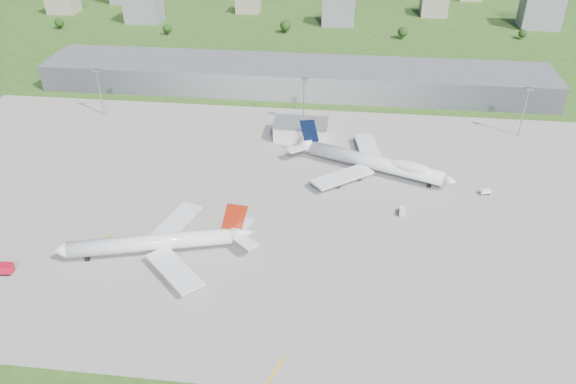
# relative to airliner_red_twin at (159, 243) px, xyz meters

# --- Properties ---
(ground) EXTENTS (1400.00, 1400.00, 0.00)m
(ground) POSITION_rel_airliner_red_twin_xyz_m (31.36, 150.39, -5.18)
(ground) COLOR #2A4816
(ground) RESTS_ON ground
(apron) EXTENTS (360.00, 190.00, 0.08)m
(apron) POSITION_rel_airliner_red_twin_xyz_m (41.36, 40.39, -5.14)
(apron) COLOR gray
(apron) RESTS_ON ground
(terminal) EXTENTS (300.00, 42.00, 15.00)m
(terminal) POSITION_rel_airliner_red_twin_xyz_m (31.36, 165.39, 2.32)
(terminal) COLOR gray
(terminal) RESTS_ON ground
(ops_building) EXTENTS (26.00, 16.00, 8.00)m
(ops_building) POSITION_rel_airliner_red_twin_xyz_m (41.36, 100.39, -1.18)
(ops_building) COLOR silver
(ops_building) RESTS_ON ground
(mast_west) EXTENTS (3.50, 2.00, 25.90)m
(mast_west) POSITION_rel_airliner_red_twin_xyz_m (-68.64, 115.39, 12.53)
(mast_west) COLOR gray
(mast_west) RESTS_ON ground
(mast_center) EXTENTS (3.50, 2.00, 25.90)m
(mast_center) POSITION_rel_airliner_red_twin_xyz_m (41.36, 115.39, 12.53)
(mast_center) COLOR gray
(mast_center) RESTS_ON ground
(mast_east) EXTENTS (3.50, 2.00, 25.90)m
(mast_east) POSITION_rel_airliner_red_twin_xyz_m (151.36, 115.39, 12.53)
(mast_east) COLOR gray
(mast_east) RESTS_ON ground
(airliner_red_twin) EXTENTS (69.76, 53.33, 19.46)m
(airliner_red_twin) POSITION_rel_airliner_red_twin_xyz_m (0.00, 0.00, 0.00)
(airliner_red_twin) COLOR silver
(airliner_red_twin) RESTS_ON ground
(airliner_blue_quad) EXTENTS (73.01, 55.66, 19.88)m
(airliner_blue_quad) POSITION_rel_airliner_red_twin_xyz_m (77.87, 68.08, 0.34)
(airliner_blue_quad) COLOR silver
(airliner_blue_quad) RESTS_ON ground
(fire_truck) EXTENTS (8.83, 3.96, 3.79)m
(fire_truck) POSITION_rel_airliner_red_twin_xyz_m (-51.53, -16.87, -3.30)
(fire_truck) COLOR #B30C21
(fire_truck) RESTS_ON ground
(tug_yellow) EXTENTS (4.19, 4.17, 1.85)m
(tug_yellow) POSITION_rel_airliner_red_twin_xyz_m (-21.19, 4.37, -4.22)
(tug_yellow) COLOR orange
(tug_yellow) RESTS_ON ground
(van_white_near) EXTENTS (2.68, 5.16, 2.54)m
(van_white_near) POSITION_rel_airliner_red_twin_xyz_m (88.69, 36.10, -3.90)
(van_white_near) COLOR silver
(van_white_near) RESTS_ON ground
(van_white_far) EXTENTS (4.66, 3.25, 2.24)m
(van_white_far) POSITION_rel_airliner_red_twin_xyz_m (124.56, 55.82, -4.04)
(van_white_far) COLOR white
(van_white_far) RESTS_ON ground
(bldg_far_w) EXTENTS (24.00, 20.00, 18.00)m
(bldg_far_w) POSITION_rel_airliner_red_twin_xyz_m (-188.64, 320.39, 3.82)
(bldg_far_w) COLOR gray
(bldg_far_w) RESTS_ON ground
(bldg_w) EXTENTS (28.00, 22.00, 24.00)m
(bldg_w) POSITION_rel_airliner_red_twin_xyz_m (-108.64, 300.39, 6.82)
(bldg_w) COLOR slate
(bldg_w) RESTS_ON ground
(bldg_cw) EXTENTS (20.00, 18.00, 14.00)m
(bldg_cw) POSITION_rel_airliner_red_twin_xyz_m (-28.64, 340.39, 1.82)
(bldg_cw) COLOR gray
(bldg_cw) RESTS_ON ground
(bldg_c) EXTENTS (26.00, 20.00, 22.00)m
(bldg_c) POSITION_rel_airliner_red_twin_xyz_m (51.36, 310.39, 5.82)
(bldg_c) COLOR slate
(bldg_c) RESTS_ON ground
(bldg_ce) EXTENTS (22.00, 24.00, 16.00)m
(bldg_ce) POSITION_rel_airliner_red_twin_xyz_m (131.36, 350.39, 2.82)
(bldg_ce) COLOR gray
(bldg_ce) RESTS_ON ground
(bldg_e) EXTENTS (30.00, 22.00, 28.00)m
(bldg_e) POSITION_rel_airliner_red_twin_xyz_m (211.36, 320.39, 8.82)
(bldg_e) COLOR slate
(bldg_e) RESTS_ON ground
(tree_far_w) EXTENTS (7.20, 7.20, 8.80)m
(tree_far_w) POSITION_rel_airliner_red_twin_xyz_m (-168.64, 270.39, 0.00)
(tree_far_w) COLOR #382314
(tree_far_w) RESTS_ON ground
(tree_w) EXTENTS (6.75, 6.75, 8.25)m
(tree_w) POSITION_rel_airliner_red_twin_xyz_m (-78.64, 265.39, -0.32)
(tree_w) COLOR #382314
(tree_w) RESTS_ON ground
(tree_c) EXTENTS (8.10, 8.10, 9.90)m
(tree_c) POSITION_rel_airliner_red_twin_xyz_m (11.36, 280.39, 0.66)
(tree_c) COLOR #382314
(tree_c) RESTS_ON ground
(tree_e) EXTENTS (7.65, 7.65, 9.35)m
(tree_e) POSITION_rel_airliner_red_twin_xyz_m (101.36, 275.39, 0.33)
(tree_e) COLOR #382314
(tree_e) RESTS_ON ground
(tree_far_e) EXTENTS (6.30, 6.30, 7.70)m
(tree_far_e) POSITION_rel_airliner_red_twin_xyz_m (191.36, 285.39, -0.65)
(tree_far_e) COLOR #382314
(tree_far_e) RESTS_ON ground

